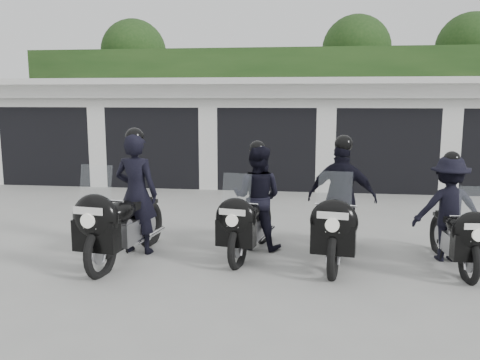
# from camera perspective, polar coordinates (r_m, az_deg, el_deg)

# --- Properties ---
(ground) EXTENTS (80.00, 80.00, 0.00)m
(ground) POSITION_cam_1_polar(r_m,az_deg,el_deg) (8.31, -0.19, -8.08)
(ground) COLOR gray
(ground) RESTS_ON ground
(garage_block) EXTENTS (16.40, 6.80, 2.96)m
(garage_block) POSITION_cam_1_polar(r_m,az_deg,el_deg) (15.99, 3.72, 5.53)
(garage_block) COLOR white
(garage_block) RESTS_ON ground
(background_vegetation) EXTENTS (20.00, 3.90, 5.80)m
(background_vegetation) POSITION_cam_1_polar(r_m,az_deg,el_deg) (20.79, 5.72, 10.10)
(background_vegetation) COLOR #1A3613
(background_vegetation) RESTS_ON ground
(police_bike_a) EXTENTS (0.92, 2.37, 2.07)m
(police_bike_a) POSITION_cam_1_polar(r_m,az_deg,el_deg) (7.99, -12.60, -2.93)
(police_bike_a) COLOR black
(police_bike_a) RESTS_ON ground
(police_bike_b) EXTENTS (1.01, 2.10, 1.85)m
(police_bike_b) POSITION_cam_1_polar(r_m,az_deg,el_deg) (8.17, 1.56, -2.75)
(police_bike_b) COLOR black
(police_bike_b) RESTS_ON ground
(police_bike_c) EXTENTS (1.15, 2.25, 1.97)m
(police_bike_c) POSITION_cam_1_polar(r_m,az_deg,el_deg) (7.95, 11.23, -2.86)
(police_bike_c) COLOR black
(police_bike_c) RESTS_ON ground
(police_bike_d) EXTENTS (1.07, 2.00, 1.74)m
(police_bike_d) POSITION_cam_1_polar(r_m,az_deg,el_deg) (8.23, 22.68, -3.67)
(police_bike_d) COLOR black
(police_bike_d) RESTS_ON ground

